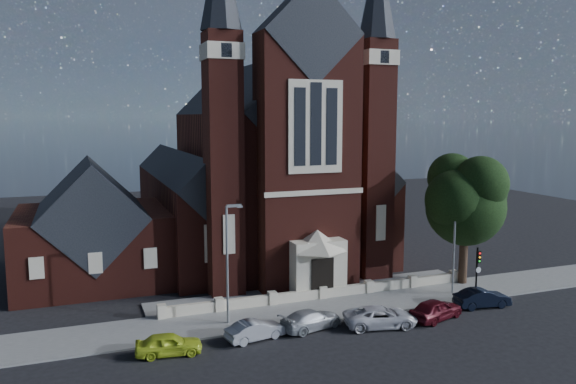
# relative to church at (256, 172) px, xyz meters

# --- Properties ---
(ground) EXTENTS (120.00, 120.00, 0.00)m
(ground) POSITION_rel_church_xyz_m (0.00, -7.94, -8.19)
(ground) COLOR black
(ground) RESTS_ON ground
(pavement_strip) EXTENTS (60.00, 5.00, 0.12)m
(pavement_strip) POSITION_rel_church_xyz_m (0.00, -18.44, -8.19)
(pavement_strip) COLOR slate
(pavement_strip) RESTS_ON ground
(forecourt_paving) EXTENTS (26.00, 3.00, 0.14)m
(forecourt_paving) POSITION_rel_church_xyz_m (0.00, -14.44, -8.19)
(forecourt_paving) COLOR slate
(forecourt_paving) RESTS_ON ground
(forecourt_wall) EXTENTS (24.00, 0.40, 0.90)m
(forecourt_wall) POSITION_rel_church_xyz_m (0.00, -16.44, -8.19)
(forecourt_wall) COLOR beige
(forecourt_wall) RESTS_ON ground
(church) EXTENTS (20.01, 34.90, 29.20)m
(church) POSITION_rel_church_xyz_m (0.00, 0.00, 0.00)
(church) COLOR #4C1B14
(church) RESTS_ON ground
(parish_hall) EXTENTS (12.00, 12.20, 10.24)m
(parish_hall) POSITION_rel_church_xyz_m (-16.00, -4.94, -4.17)
(parish_hall) COLOR #4C1B14
(parish_hall) RESTS_ON ground
(street_tree) EXTENTS (6.40, 6.60, 10.70)m
(street_tree) POSITION_rel_church_xyz_m (12.60, -17.23, -1.23)
(street_tree) COLOR black
(street_tree) RESTS_ON ground
(street_lamp_left) EXTENTS (1.16, 0.22, 8.09)m
(street_lamp_left) POSITION_rel_church_xyz_m (-7.91, -18.94, -3.59)
(street_lamp_left) COLOR gray
(street_lamp_left) RESTS_ON ground
(street_lamp_right) EXTENTS (1.16, 0.22, 8.09)m
(street_lamp_right) POSITION_rel_church_xyz_m (10.09, -18.94, -3.59)
(street_lamp_right) COLOR gray
(street_lamp_right) RESTS_ON ground
(traffic_signal) EXTENTS (0.28, 0.42, 4.00)m
(traffic_signal) POSITION_rel_church_xyz_m (11.00, -20.52, -5.60)
(traffic_signal) COLOR black
(traffic_signal) RESTS_ON ground
(car_lime_van) EXTENTS (3.98, 1.99, 1.30)m
(car_lime_van) POSITION_rel_church_xyz_m (-12.45, -22.41, -7.53)
(car_lime_van) COLOR #C1D82B
(car_lime_van) RESTS_ON ground
(car_silver_a) EXTENTS (3.95, 2.04, 1.24)m
(car_silver_a) POSITION_rel_church_xyz_m (-7.07, -22.04, -7.56)
(car_silver_a) COLOR #98999F
(car_silver_a) RESTS_ON ground
(car_silver_b) EXTENTS (4.73, 2.93, 1.28)m
(car_silver_b) POSITION_rel_church_xyz_m (-3.13, -21.63, -7.55)
(car_silver_b) COLOR #999DA0
(car_silver_b) RESTS_ON ground
(car_white_suv) EXTENTS (5.21, 3.19, 1.35)m
(car_white_suv) POSITION_rel_church_xyz_m (1.32, -22.90, -7.51)
(car_white_suv) COLOR white
(car_white_suv) RESTS_ON ground
(car_dark_red) EXTENTS (4.57, 2.94, 1.45)m
(car_dark_red) POSITION_rel_church_xyz_m (5.50, -23.07, -7.46)
(car_dark_red) COLOR #4C0D15
(car_dark_red) RESTS_ON ground
(car_navy) EXTENTS (4.24, 1.93, 1.35)m
(car_navy) POSITION_rel_church_xyz_m (10.18, -22.16, -7.51)
(car_navy) COLOR black
(car_navy) RESTS_ON ground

